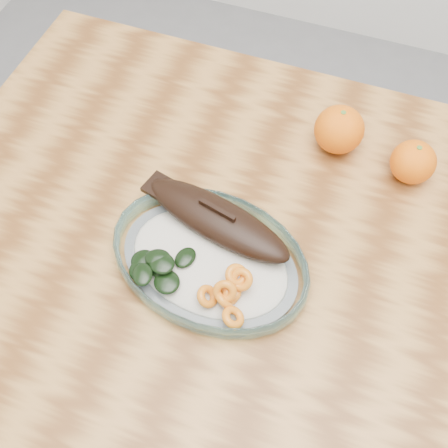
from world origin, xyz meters
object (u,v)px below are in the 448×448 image
Objects in this scene: plated_meal at (210,256)px; orange_left at (339,130)px; orange_right at (413,162)px; dining_table at (290,295)px.

orange_left reaches higher than plated_meal.
orange_right is (0.24, 0.26, 0.02)m from plated_meal.
orange_left reaches higher than orange_right.
plated_meal is 7.45× the size of orange_left.
orange_left is at bearing 90.56° from dining_table.
orange_left is at bearing 170.07° from orange_right.
dining_table is 0.28m from orange_left.
orange_left reaches higher than dining_table.
plated_meal is 8.49× the size of orange_right.
orange_left is 1.14× the size of orange_right.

